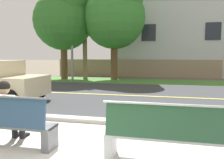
% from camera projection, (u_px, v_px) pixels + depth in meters
% --- Properties ---
extents(ground_plane, '(140.00, 140.00, 0.00)m').
position_uv_depth(ground_plane, '(134.00, 90.00, 11.29)').
color(ground_plane, '#665B4C').
extents(sidewalk_pavement, '(44.00, 3.60, 0.01)m').
position_uv_depth(sidewalk_pavement, '(77.00, 156.00, 3.92)').
color(sidewalk_pavement, beige).
rests_on(sidewalk_pavement, ground_plane).
extents(curb_edge, '(44.00, 0.30, 0.11)m').
position_uv_depth(curb_edge, '(105.00, 121.00, 5.81)').
color(curb_edge, '#ADA89E').
rests_on(curb_edge, ground_plane).
extents(street_asphalt, '(52.00, 8.00, 0.01)m').
position_uv_depth(street_asphalt, '(130.00, 96.00, 9.84)').
color(street_asphalt, '#383A3D').
rests_on(street_asphalt, ground_plane).
extents(road_centre_line, '(48.00, 0.14, 0.01)m').
position_uv_depth(road_centre_line, '(130.00, 95.00, 9.84)').
color(road_centre_line, '#E0CC4C').
rests_on(road_centre_line, ground_plane).
extents(far_verge_grass, '(48.00, 2.80, 0.02)m').
position_uv_depth(far_verge_grass, '(142.00, 81.00, 15.24)').
color(far_verge_grass, '#478438').
rests_on(far_verge_grass, ground_plane).
extents(bench_left, '(2.09, 0.48, 1.01)m').
position_uv_depth(bench_left, '(0.00, 123.00, 4.28)').
color(bench_left, slate).
rests_on(bench_left, ground_plane).
extents(bench_right, '(2.09, 0.48, 1.01)m').
position_uv_depth(bench_right, '(170.00, 135.00, 3.59)').
color(bench_right, silver).
rests_on(bench_right, ground_plane).
extents(seated_person_white, '(0.52, 0.68, 1.25)m').
position_uv_depth(seated_person_white, '(8.00, 110.00, 4.41)').
color(seated_person_white, black).
rests_on(seated_person_white, ground_plane).
extents(streetlamp, '(0.24, 2.10, 6.86)m').
position_uv_depth(streetlamp, '(73.00, 23.00, 15.71)').
color(streetlamp, gray).
rests_on(streetlamp, ground_plane).
extents(shade_tree_far_left, '(4.19, 4.19, 6.91)m').
position_uv_depth(shade_tree_far_left, '(64.00, 16.00, 16.10)').
color(shade_tree_far_left, brown).
rests_on(shade_tree_far_left, ground_plane).
extents(shade_tree_left, '(4.35, 4.35, 7.18)m').
position_uv_depth(shade_tree_left, '(116.00, 13.00, 15.75)').
color(shade_tree_left, brown).
rests_on(shade_tree_left, ground_plane).
extents(garden_wall, '(13.00, 0.36, 1.40)m').
position_uv_depth(garden_wall, '(135.00, 68.00, 18.46)').
color(garden_wall, gray).
rests_on(garden_wall, ground_plane).
extents(house_across_street, '(11.33, 6.91, 6.98)m').
position_uv_depth(house_across_street, '(178.00, 35.00, 20.51)').
color(house_across_street, '#B7BCC1').
rests_on(house_across_street, ground_plane).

